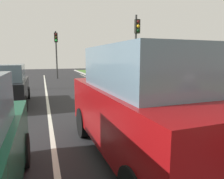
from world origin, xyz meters
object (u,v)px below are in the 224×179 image
Objects in this scene: car_hatchback_far at (6,86)px; traffic_light_far_median at (56,46)px; traffic_light_near_right at (137,40)px; car_suv_ahead at (142,103)px.

traffic_light_far_median is at bearing 74.72° from car_hatchback_far.
car_hatchback_far is at bearing -104.47° from traffic_light_far_median.
traffic_light_near_right is 1.06× the size of traffic_light_far_median.
car_suv_ahead is at bearing -61.84° from car_hatchback_far.
traffic_light_near_right is 9.35m from traffic_light_far_median.
car_hatchback_far is at bearing 117.51° from car_suv_ahead.
car_suv_ahead is 17.39m from traffic_light_far_median.
car_suv_ahead reaches higher than car_hatchback_far.
traffic_light_near_right reaches higher than car_hatchback_far.
car_suv_ahead is 10.34m from traffic_light_near_right.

